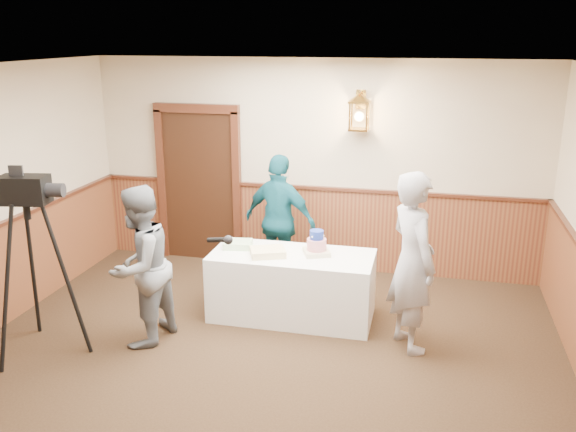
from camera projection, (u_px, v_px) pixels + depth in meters
name	position (u px, v px, depth m)	size (l,w,h in m)	color
ground	(234.00, 411.00, 5.20)	(7.00, 7.00, 0.00)	black
room_shell	(240.00, 226.00, 5.19)	(6.02, 7.02, 2.81)	#C2AC91
display_table	(292.00, 285.00, 6.84)	(1.80, 0.80, 0.75)	white
tiered_cake	(317.00, 245.00, 6.70)	(0.35, 0.35, 0.28)	beige
sheet_cake_yellow	(268.00, 252.00, 6.68)	(0.37, 0.29, 0.08)	#FCD797
sheet_cake_green	(238.00, 244.00, 6.94)	(0.31, 0.25, 0.07)	#AFD899
interviewer	(140.00, 266.00, 6.15)	(1.50, 0.91, 1.67)	slate
baker	(412.00, 262.00, 6.03)	(0.67, 0.44, 1.84)	#9E9CA3
assistant_p	(280.00, 221.00, 7.62)	(0.99, 0.41, 1.68)	#135263
tv_camera_rig	(35.00, 276.00, 5.95)	(0.72, 0.67, 1.82)	black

